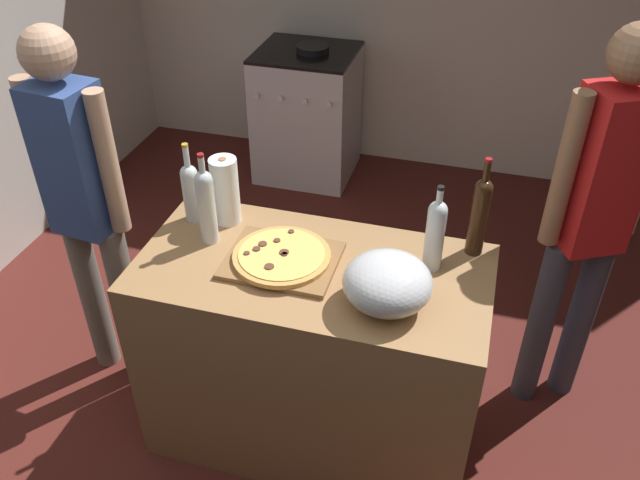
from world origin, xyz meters
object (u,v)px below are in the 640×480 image
Objects in this scene: pizza at (282,256)px; person_in_red at (593,211)px; mixing_bowl at (387,283)px; paper_towel_roll at (225,191)px; wine_bottle_amber at (206,204)px; person_in_stripes at (84,197)px; wine_bottle_green at (435,232)px; wine_bottle_clear at (191,190)px; stove at (307,114)px; wine_bottle_dark at (480,213)px.

pizza is 0.21× the size of person_in_red.
paper_towel_roll is at bearing 155.49° from mixing_bowl.
person_in_stripes is at bearing 174.79° from wine_bottle_amber.
wine_bottle_green reaches higher than wine_bottle_clear.
person_in_stripes is 0.97× the size of person_in_red.
mixing_bowl is at bearing -115.75° from wine_bottle_green.
wine_bottle_green is at bearing -145.23° from person_in_red.
wine_bottle_clear reaches higher than stove.
wine_bottle_green is 0.37× the size of stove.
wine_bottle_clear is 0.20× the size of person_in_stripes.
person_in_stripes is at bearing -170.93° from paper_towel_roll.
wine_bottle_amber is (-0.30, 0.06, 0.13)m from pizza.
wine_bottle_green is at bearing 4.58° from wine_bottle_amber.
wine_bottle_clear is at bearing -85.94° from stove.
paper_towel_roll is 0.75× the size of wine_bottle_amber.
wine_bottle_clear is at bearing -175.45° from wine_bottle_dark.
wine_bottle_dark is 0.48m from person_in_red.
wine_bottle_clear is 0.20× the size of person_in_red.
wine_bottle_amber reaches higher than paper_towel_roll.
stove is 0.54× the size of person_in_red.
wine_bottle_green is 1.40m from person_in_stripes.
person_in_red is (0.55, 0.38, -0.05)m from wine_bottle_green.
stove is 2.39m from person_in_red.
paper_towel_roll is 0.82m from wine_bottle_green.
wine_bottle_dark is at bearing 44.62° from wine_bottle_green.
mixing_bowl is at bearing -10.05° from person_in_stripes.
person_in_stripes reaches higher than paper_towel_roll.
wine_bottle_green reaches higher than pizza.
mixing_bowl is 0.32× the size of stove.
person_in_red is at bearing 17.99° from wine_bottle_amber.
person_in_stripes is at bearing -168.50° from person_in_red.
wine_bottle_amber is (-0.71, 0.17, 0.07)m from mixing_bowl.
wine_bottle_dark is at bearing 21.40° from pizza.
wine_bottle_green is (0.52, 0.12, 0.12)m from pizza.
wine_bottle_dark is (0.95, 0.06, 0.03)m from paper_towel_roll.
pizza is 0.22× the size of person_in_stripes.
pizza is 1.07× the size of wine_bottle_clear.
wine_bottle_dark is 2.34m from stove.
wine_bottle_dark is at bearing -57.08° from stove.
pizza is 0.37m from paper_towel_roll.
pizza is 1.29× the size of paper_towel_roll.
wine_bottle_amber is at bearing -168.19° from wine_bottle_dark.
person_in_stripes is (-1.28, 0.23, -0.03)m from mixing_bowl.
wine_bottle_amber is 0.40× the size of stove.
wine_bottle_amber reaches higher than mixing_bowl.
pizza is 0.88m from person_in_stripes.
paper_towel_roll is 0.16× the size of person_in_red.
pizza is at bearing -154.81° from person_in_red.
stove is (-0.26, 2.10, -0.62)m from wine_bottle_amber.
pizza is 1.19× the size of mixing_bowl.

